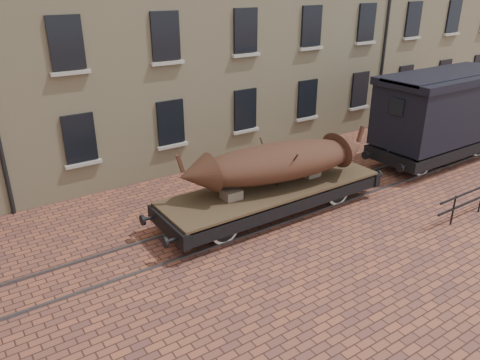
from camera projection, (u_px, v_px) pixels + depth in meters
ground at (302, 204)px, 16.41m from camera, size 90.00×90.00×0.00m
rail_track at (302, 203)px, 16.40m from camera, size 30.00×1.52×0.06m
flatcar_wagon at (273, 192)px, 15.41m from camera, size 8.63×2.34×1.30m
iron_boat at (278, 162)px, 15.08m from camera, size 6.76×2.72×1.62m
goods_van at (445, 107)px, 19.44m from camera, size 7.36×2.68×3.80m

